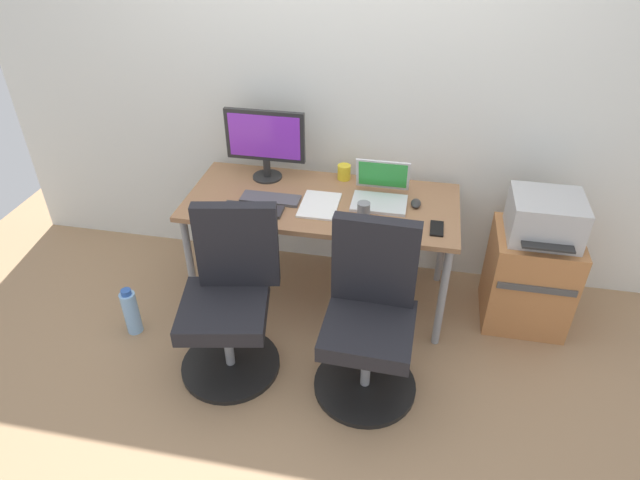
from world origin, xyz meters
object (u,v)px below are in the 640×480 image
printer (545,217)px  desktop_monitor (265,140)px  office_chair_left (230,301)px  side_cabinet (529,278)px  open_laptop (381,191)px  office_chair_right (370,320)px  coffee_mug (344,172)px  water_bottle_on_floor (131,312)px

printer → desktop_monitor: (-1.62, 0.18, 0.24)m
office_chair_left → side_cabinet: office_chair_left is taller
open_laptop → printer: bearing=-2.8°
office_chair_left → printer: office_chair_left is taller
printer → side_cabinet: bearing=90.0°
office_chair_right → office_chair_left: bearing=-179.9°
side_cabinet → desktop_monitor: desktop_monitor is taller
office_chair_right → printer: (0.86, 0.67, 0.29)m
office_chair_left → side_cabinet: (1.59, 0.68, -0.12)m
side_cabinet → coffee_mug: size_ratio=6.49×
side_cabinet → desktop_monitor: (-1.62, 0.18, 0.65)m
side_cabinet → water_bottle_on_floor: bearing=-165.7°
office_chair_left → coffee_mug: size_ratio=10.22×
water_bottle_on_floor → desktop_monitor: 1.28m
open_laptop → coffee_mug: size_ratio=3.37×
water_bottle_on_floor → printer: bearing=14.3°
office_chair_left → open_laptop: size_ratio=3.03×
office_chair_left → water_bottle_on_floor: bearing=171.5°
office_chair_right → printer: bearing=38.0°
office_chair_right → desktop_monitor: bearing=131.5°
desktop_monitor → coffee_mug: bearing=9.1°
office_chair_left → coffee_mug: office_chair_left is taller
water_bottle_on_floor → open_laptop: bearing=24.5°
side_cabinet → open_laptop: 1.01m
office_chair_left → printer: (1.59, 0.67, 0.29)m
office_chair_left → office_chair_right: 0.73m
side_cabinet → desktop_monitor: size_ratio=1.24×
desktop_monitor → coffee_mug: desktop_monitor is taller
printer → open_laptop: size_ratio=1.29×
side_cabinet → desktop_monitor: 1.75m
side_cabinet → open_laptop: open_laptop is taller
desktop_monitor → open_laptop: (0.71, -0.13, -0.20)m
water_bottle_on_floor → open_laptop: open_laptop is taller
office_chair_left → desktop_monitor: bearing=91.5°
office_chair_right → printer: 1.13m
side_cabinet → water_bottle_on_floor: (-2.26, -0.58, -0.15)m
desktop_monitor → open_laptop: bearing=-10.7°
office_chair_left → desktop_monitor: desktop_monitor is taller
office_chair_left → coffee_mug: bearing=64.4°
printer → coffee_mug: 1.18m
side_cabinet → open_laptop: size_ratio=1.93×
office_chair_right → printer: office_chair_right is taller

